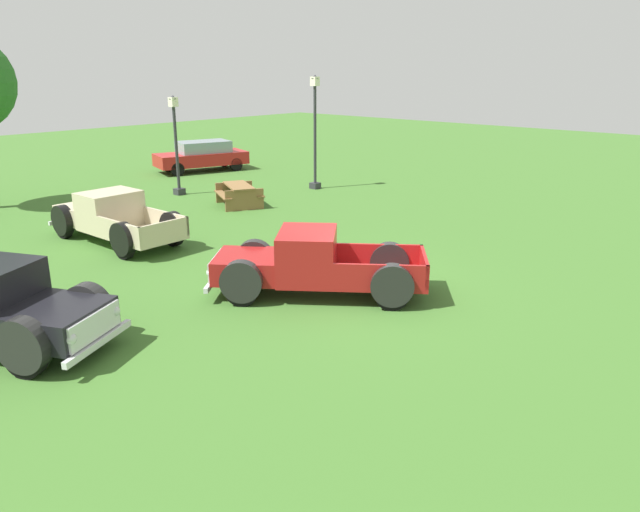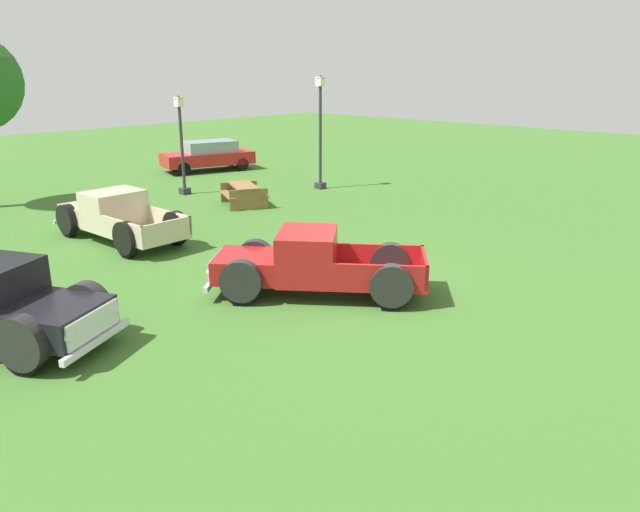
# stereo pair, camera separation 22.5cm
# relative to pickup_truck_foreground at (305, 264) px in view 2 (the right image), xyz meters

# --- Properties ---
(ground_plane) EXTENTS (80.00, 80.00, 0.00)m
(ground_plane) POSITION_rel_pickup_truck_foreground_xyz_m (0.95, -0.59, -0.70)
(ground_plane) COLOR #3D6B28
(pickup_truck_foreground) EXTENTS (4.24, 4.79, 1.46)m
(pickup_truck_foreground) POSITION_rel_pickup_truck_foreground_xyz_m (0.00, 0.00, 0.00)
(pickup_truck_foreground) COLOR maroon
(pickup_truck_foreground) RESTS_ON ground_plane
(pickup_truck_behind_left) EXTENTS (1.99, 4.82, 1.46)m
(pickup_truck_behind_left) POSITION_rel_pickup_truck_foreground_xyz_m (-0.59, 7.31, -0.00)
(pickup_truck_behind_left) COLOR #C6B793
(pickup_truck_behind_left) RESTS_ON ground_plane
(sedan_distant_a) EXTENTS (4.68, 3.00, 1.45)m
(sedan_distant_a) POSITION_rel_pickup_truck_foreground_xyz_m (8.89, 15.30, 0.07)
(sedan_distant_a) COLOR #B21E1E
(sedan_distant_a) RESTS_ON ground_plane
(lamp_post_near) EXTENTS (0.36, 0.36, 3.87)m
(lamp_post_near) POSITION_rel_pickup_truck_foreground_xyz_m (4.71, 11.37, 1.33)
(lamp_post_near) COLOR #2D2D33
(lamp_post_near) RESTS_ON ground_plane
(lamp_post_far) EXTENTS (0.36, 0.36, 4.60)m
(lamp_post_far) POSITION_rel_pickup_truck_foreground_xyz_m (9.29, 8.16, 1.71)
(lamp_post_far) COLOR #2D2D33
(lamp_post_far) RESTS_ON ground_plane
(picnic_table) EXTENTS (2.14, 2.28, 0.78)m
(picnic_table) POSITION_rel_pickup_truck_foreground_xyz_m (4.98, 8.02, -0.20)
(picnic_table) COLOR olive
(picnic_table) RESTS_ON ground_plane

